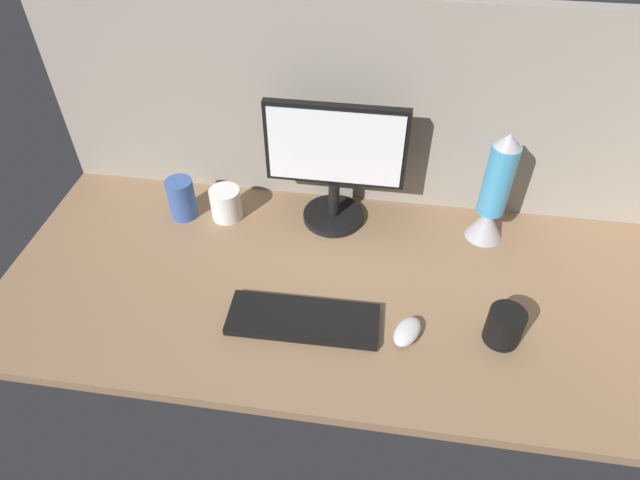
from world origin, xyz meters
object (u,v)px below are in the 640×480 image
object	(u,v)px
mug_ceramic_white	(226,203)
mug_ceramic_blue	(182,198)
monitor	(335,161)
keyboard	(303,319)
mug_black_travel	(504,326)
lava_lamp	(493,197)
mouse	(407,332)

from	to	relation	value
mug_ceramic_white	mug_ceramic_blue	size ratio (longest dim) A/B	0.78
monitor	keyboard	world-z (taller)	monitor
mug_black_travel	mug_ceramic_blue	distance (cm)	95.43
mug_ceramic_blue	mug_black_travel	bearing A→B (deg)	-20.22
mug_ceramic_blue	lava_lamp	world-z (taller)	lava_lamp
mug_ceramic_white	keyboard	bearing A→B (deg)	-51.18
mug_ceramic_blue	lava_lamp	bearing A→B (deg)	2.34
keyboard	mug_black_travel	bearing A→B (deg)	1.54
mouse	mug_black_travel	xyz separation A→B (cm)	(22.23, 2.69, 2.94)
monitor	mug_ceramic_blue	world-z (taller)	monitor
keyboard	mouse	xyz separation A→B (cm)	(25.25, -0.60, 0.70)
keyboard	mug_black_travel	world-z (taller)	mug_black_travel
lava_lamp	keyboard	bearing A→B (deg)	-139.92
monitor	lava_lamp	bearing A→B (deg)	-2.59
monitor	mug_ceramic_white	distance (cm)	35.36
monitor	mug_ceramic_blue	size ratio (longest dim) A/B	3.12
lava_lamp	mug_ceramic_white	bearing A→B (deg)	-178.18
keyboard	mug_ceramic_blue	bearing A→B (deg)	139.20
mouse	mug_black_travel	world-z (taller)	mug_black_travel
keyboard	mug_ceramic_white	xyz separation A→B (cm)	(-29.19, 36.28, 3.82)
mug_black_travel	keyboard	bearing A→B (deg)	-177.48
mug_ceramic_white	mug_ceramic_blue	world-z (taller)	mug_ceramic_blue
mug_ceramic_blue	monitor	bearing A→B (deg)	7.15
mug_black_travel	mug_ceramic_blue	xyz separation A→B (cm)	(-89.54, 32.98, 1.56)
keyboard	mug_ceramic_blue	size ratio (longest dim) A/B	2.98
monitor	mug_black_travel	world-z (taller)	monitor
monitor	mug_black_travel	xyz separation A→B (cm)	(45.16, -38.55, -15.60)
mug_ceramic_blue	mug_ceramic_white	bearing A→B (deg)	5.38
lava_lamp	mug_black_travel	bearing A→B (deg)	-87.59
keyboard	mug_ceramic_blue	xyz separation A→B (cm)	(-42.05, 35.07, 5.20)
keyboard	lava_lamp	world-z (taller)	lava_lamp
mug_black_travel	lava_lamp	bearing A→B (deg)	92.41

